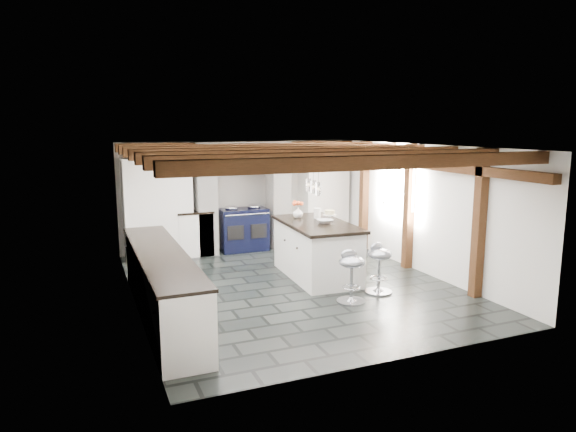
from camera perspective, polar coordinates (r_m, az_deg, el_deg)
name	(u,v)px	position (r m, az deg, el deg)	size (l,w,h in m)	color
ground	(292,285)	(8.61, 0.40, -7.70)	(6.00, 6.00, 0.00)	black
room_shell	(231,212)	(9.47, -6.32, 0.50)	(6.00, 6.03, 6.00)	white
range_cooker	(243,229)	(10.94, -5.02, -1.40)	(1.00, 0.63, 0.99)	black
kitchen_island	(317,249)	(8.97, 3.19, -3.70)	(1.13, 2.02, 1.30)	white
bar_stool_near	(379,262)	(8.24, 10.04, -5.06)	(0.50, 0.50, 0.80)	silver
bar_stool_far	(351,270)	(7.74, 7.04, -5.99)	(0.43, 0.43, 0.80)	silver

